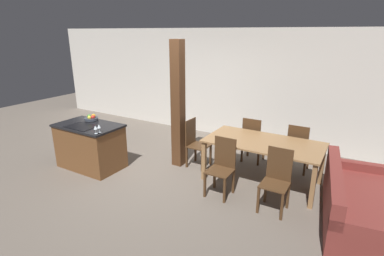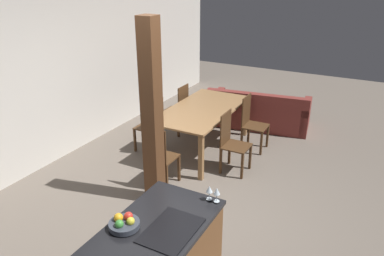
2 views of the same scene
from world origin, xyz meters
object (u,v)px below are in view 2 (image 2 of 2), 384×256
object	(u,v)px
dining_chair_far_right	(178,109)
dining_table	(202,113)
couch	(259,113)
wine_glass_middle	(209,190)
fruit_bowl	(124,223)
dining_chair_near_left	(232,142)
dining_chair_head_end	(159,156)
timber_post	(152,116)
wine_glass_near	(217,192)
dining_chair_far_left	(152,125)
dining_chair_near_right	(251,122)

from	to	relation	value
dining_chair_far_right	dining_table	bearing A→B (deg)	58.50
dining_table	dining_chair_far_right	bearing A→B (deg)	58.50
couch	wine_glass_middle	bearing A→B (deg)	93.63
fruit_bowl	dining_chair_near_left	size ratio (longest dim) A/B	0.28
couch	dining_chair_head_end	bearing A→B (deg)	72.21
couch	timber_post	xyz separation A→B (m)	(-3.27, 0.38, 0.98)
timber_post	wine_glass_near	bearing A→B (deg)	-123.72
dining_chair_far_left	timber_post	world-z (taller)	timber_post
fruit_bowl	timber_post	xyz separation A→B (m)	(1.61, 0.76, 0.30)
dining_chair_far_left	timber_post	xyz separation A→B (m)	(-1.25, -0.87, 0.75)
dining_chair_near_left	dining_chair_far_left	size ratio (longest dim) A/B	1.00
dining_chair_near_right	couch	size ratio (longest dim) A/B	0.46
dining_chair_near_right	wine_glass_middle	bearing A→B (deg)	-168.39
dining_chair_near_right	dining_chair_far_right	size ratio (longest dim) A/B	1.00
dining_chair_far_left	dining_chair_near_left	bearing A→B (deg)	90.00
wine_glass_near	dining_chair_far_left	xyz separation A→B (m)	(2.13, 2.18, -0.51)
dining_chair_far_left	dining_chair_far_right	size ratio (longest dim) A/B	1.00
fruit_bowl	dining_chair_far_right	size ratio (longest dim) A/B	0.28
dining_chair_near_right	timber_post	xyz separation A→B (m)	(-2.16, 0.61, 0.75)
dining_table	dining_chair_near_right	size ratio (longest dim) A/B	2.09
dining_chair_near_left	dining_chair_far_left	distance (m)	1.48
dining_chair_near_left	dining_chair_far_right	distance (m)	1.73
wine_glass_near	dining_table	size ratio (longest dim) A/B	0.07
wine_glass_near	timber_post	world-z (taller)	timber_post
wine_glass_middle	dining_chair_far_left	xyz separation A→B (m)	(2.13, 2.10, -0.51)
wine_glass_near	dining_chair_near_right	bearing A→B (deg)	13.04
wine_glass_near	dining_chair_far_right	xyz separation A→B (m)	(3.03, 2.18, -0.51)
fruit_bowl	wine_glass_near	bearing A→B (deg)	-36.90
dining_chair_near_left	dining_chair_head_end	distance (m)	1.19
dining_chair_far_left	dining_chair_near_right	bearing A→B (deg)	121.50
wine_glass_near	dining_chair_head_end	xyz separation A→B (m)	(1.19, 1.44, -0.51)
fruit_bowl	dining_chair_near_left	distance (m)	2.90
dining_chair_near_left	dining_chair_head_end	world-z (taller)	same
fruit_bowl	wine_glass_near	xyz separation A→B (m)	(0.73, -0.55, 0.07)
dining_chair_far_right	couch	world-z (taller)	dining_chair_far_right
dining_chair_head_end	dining_chair_near_left	bearing A→B (deg)	-128.35
dining_chair_near_left	couch	xyz separation A→B (m)	(2.01, 0.23, -0.23)
wine_glass_middle	dining_chair_near_right	world-z (taller)	wine_glass_middle
wine_glass_middle	dining_chair_far_left	world-z (taller)	wine_glass_middle
wine_glass_middle	dining_table	bearing A→B (deg)	27.81
fruit_bowl	dining_chair_far_right	distance (m)	4.12
dining_chair_far_right	fruit_bowl	bearing A→B (deg)	23.41
dining_chair_far_left	couch	size ratio (longest dim) A/B	0.46
dining_table	fruit_bowl	bearing A→B (deg)	-164.94
dining_table	dining_chair_head_end	xyz separation A→B (m)	(-1.38, 0.00, -0.19)
couch	timber_post	bearing A→B (deg)	75.35
fruit_bowl	dining_chair_far_left	xyz separation A→B (m)	(2.86, 1.63, -0.44)
dining_chair_far_left	dining_chair_far_right	distance (m)	0.90
fruit_bowl	dining_chair_near_right	world-z (taller)	fruit_bowl
couch	wine_glass_near	bearing A→B (deg)	94.68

